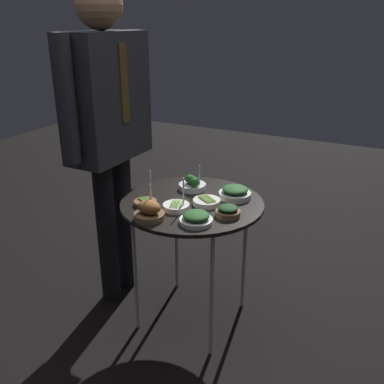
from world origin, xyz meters
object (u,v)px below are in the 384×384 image
bowl_asparagus_front_right (146,202)px  bowl_broccoli_front_left (192,184)px  bowl_asparagus_near_rim (207,202)px  bowl_spinach_back_right (196,218)px  bowl_asparagus_mid_right (176,206)px  bowl_roast_far_rim (149,211)px  bowl_spinach_center (235,193)px  bowl_spinach_front_center (228,211)px  serving_cart (192,210)px  waiter_figure (107,113)px

bowl_asparagus_front_right → bowl_broccoli_front_left: bowl_asparagus_front_right is taller
bowl_asparagus_near_rim → bowl_spinach_back_right: size_ratio=0.90×
bowl_asparagus_mid_right → bowl_roast_far_rim: bowl_asparagus_mid_right is taller
bowl_spinach_center → bowl_asparagus_front_right: size_ratio=0.96×
bowl_roast_far_rim → bowl_asparagus_near_rim: bearing=-31.2°
bowl_asparagus_mid_right → bowl_spinach_back_right: bowl_asparagus_mid_right is taller
bowl_asparagus_near_rim → bowl_roast_far_rim: (-0.26, 0.16, 0.02)m
bowl_spinach_center → bowl_spinach_back_right: bearing=172.6°
bowl_asparagus_front_right → bowl_spinach_back_right: size_ratio=1.14×
bowl_asparagus_near_rim → bowl_broccoli_front_left: size_ratio=0.93×
bowl_spinach_front_center → bowl_broccoli_front_left: 0.37m
bowl_asparagus_front_right → serving_cart: bearing=-52.1°
bowl_roast_far_rim → bowl_spinach_front_center: bearing=-57.9°
bowl_spinach_center → serving_cart: bearing=129.3°
bowl_broccoli_front_left → bowl_roast_far_rim: bowl_roast_far_rim is taller
bowl_asparagus_near_rim → bowl_spinach_back_right: bowl_spinach_back_right is taller
serving_cart → waiter_figure: 0.66m
bowl_asparagus_mid_right → bowl_spinach_center: 0.32m
bowl_asparagus_near_rim → bowl_broccoli_front_left: bearing=46.8°
bowl_spinach_center → bowl_spinach_front_center: bearing=-166.3°
serving_cart → bowl_spinach_back_right: bowl_spinach_back_right is taller
bowl_roast_far_rim → bowl_spinach_back_right: bearing=-74.2°
bowl_spinach_front_center → bowl_asparagus_front_right: bearing=99.4°
bowl_asparagus_mid_right → bowl_roast_far_rim: 0.16m
waiter_figure → bowl_asparagus_mid_right: bearing=-106.2°
waiter_figure → bowl_spinach_back_right: bearing=-109.8°
bowl_spinach_front_center → bowl_spinach_back_right: size_ratio=0.77×
bowl_asparagus_front_right → bowl_asparagus_near_rim: (0.14, -0.26, -0.00)m
bowl_asparagus_mid_right → bowl_roast_far_rim: (-0.14, 0.06, 0.02)m
bowl_spinach_front_center → bowl_spinach_back_right: bearing=143.7°
bowl_asparagus_front_right → bowl_spinach_center: bearing=-51.4°
bowl_spinach_front_center → bowl_spinach_center: 0.22m
bowl_spinach_center → bowl_asparagus_near_rim: (-0.14, 0.09, -0.01)m
bowl_spinach_front_center → bowl_asparagus_front_right: (-0.07, 0.40, -0.01)m
bowl_asparagus_mid_right → bowl_broccoli_front_left: bearing=10.6°
serving_cart → bowl_spinach_back_right: size_ratio=4.75×
waiter_figure → bowl_asparagus_front_right: bearing=-116.7°
serving_cart → bowl_broccoli_front_left: 0.18m
bowl_spinach_front_center → bowl_asparagus_near_rim: 0.16m
bowl_asparagus_near_rim → bowl_spinach_back_right: 0.21m
bowl_spinach_front_center → bowl_roast_far_rim: 0.36m
bowl_spinach_center → bowl_roast_far_rim: bowl_roast_far_rim is taller
bowl_spinach_center → bowl_spinach_back_right: 0.35m
bowl_spinach_front_center → waiter_figure: 0.82m
serving_cart → waiter_figure: (0.02, 0.50, 0.43)m
bowl_broccoli_front_left → waiter_figure: size_ratio=0.08×
bowl_asparagus_front_right → waiter_figure: size_ratio=0.10×
bowl_asparagus_near_rim → bowl_spinach_center: bearing=-33.2°
bowl_broccoli_front_left → serving_cart: bearing=-153.5°
bowl_asparagus_near_rim → waiter_figure: bearing=88.1°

